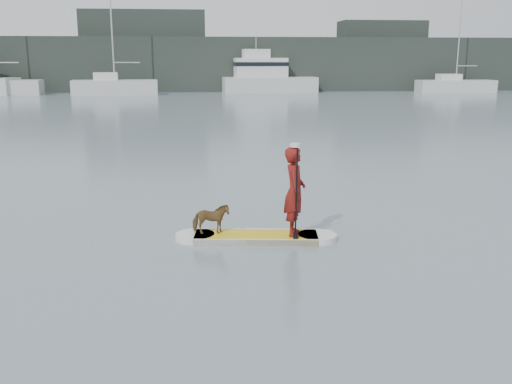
{
  "coord_description": "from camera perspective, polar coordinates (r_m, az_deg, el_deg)",
  "views": [
    {
      "loc": [
        -3.63,
        -14.7,
        3.6
      ],
      "look_at": [
        -2.57,
        -3.62,
        1.0
      ],
      "focal_mm": 40.0,
      "sensor_mm": 36.0,
      "label": 1
    }
  ],
  "objects": [
    {
      "name": "dog",
      "position": [
        11.62,
        -4.55,
        -2.71
      ],
      "size": [
        0.76,
        0.38,
        0.62
      ],
      "primitive_type": "imported",
      "rotation": [
        0.0,
        0.0,
        1.63
      ],
      "color": "brown",
      "rests_on": "paddleboard"
    },
    {
      "name": "sailboat_f",
      "position": [
        67.62,
        19.27,
        10.11
      ],
      "size": [
        8.45,
        2.54,
        12.64
      ],
      "rotation": [
        0.0,
        0.0,
        -0.0
      ],
      "color": "silver",
      "rests_on": "ground"
    },
    {
      "name": "paddleboard",
      "position": [
        11.67,
        -0.0,
        -4.5
      ],
      "size": [
        3.29,
        1.07,
        0.12
      ],
      "rotation": [
        0.0,
        0.0,
        -0.11
      ],
      "color": "gold",
      "rests_on": "ground"
    },
    {
      "name": "motor_yacht_a",
      "position": [
        63.75,
        0.97,
        11.47
      ],
      "size": [
        10.45,
        3.92,
        6.14
      ],
      "rotation": [
        0.0,
        0.0,
        0.08
      ],
      "color": "silver",
      "rests_on": "ground"
    },
    {
      "name": "sailboat_c",
      "position": [
        60.87,
        -13.99,
        10.23
      ],
      "size": [
        8.72,
        3.7,
        12.17
      ],
      "rotation": [
        0.0,
        0.0,
        0.11
      ],
      "color": "silver",
      "rests_on": "ground"
    },
    {
      "name": "shore_mass",
      "position": [
        67.8,
        -2.45,
        12.64
      ],
      "size": [
        90.0,
        6.0,
        6.0
      ],
      "primitive_type": "cube",
      "color": "black",
      "rests_on": "ground"
    },
    {
      "name": "ground",
      "position": [
        15.56,
        8.19,
        -0.36
      ],
      "size": [
        140.0,
        140.0,
        0.0
      ],
      "primitive_type": "plane",
      "color": "slate",
      "rests_on": "ground"
    },
    {
      "name": "shore_building_west",
      "position": [
        69.0,
        -11.08,
        13.67
      ],
      "size": [
        14.0,
        4.0,
        9.0
      ],
      "primitive_type": "cube",
      "color": "black",
      "rests_on": "ground"
    },
    {
      "name": "shore_building_east",
      "position": [
        72.02,
        12.34,
        13.18
      ],
      "size": [
        10.0,
        4.0,
        8.0
      ],
      "primitive_type": "cube",
      "color": "black",
      "rests_on": "ground"
    },
    {
      "name": "white_cap",
      "position": [
        11.26,
        3.95,
        4.7
      ],
      "size": [
        0.22,
        0.22,
        0.07
      ],
      "primitive_type": "cylinder",
      "color": "silver",
      "rests_on": "paddler"
    },
    {
      "name": "paddle",
      "position": [
        11.18,
        4.03,
        -1.4
      ],
      "size": [
        0.1,
        0.3,
        2.0
      ],
      "rotation": [
        0.0,
        0.0,
        -0.11
      ],
      "color": "black",
      "rests_on": "ground"
    },
    {
      "name": "paddler",
      "position": [
        11.44,
        3.88,
        0.07
      ],
      "size": [
        0.53,
        0.71,
        1.8
      ],
      "primitive_type": "imported",
      "rotation": [
        0.0,
        0.0,
        1.42
      ],
      "color": "maroon",
      "rests_on": "paddleboard"
    }
  ]
}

